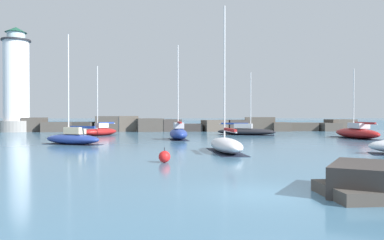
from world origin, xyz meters
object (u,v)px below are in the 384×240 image
sailboat_moored_0 (226,144)px  mooring_buoy_orange_near (164,157)px  sailboat_moored_4 (357,133)px  lighthouse (16,85)px  sailboat_moored_3 (100,131)px  sailboat_moored_7 (178,133)px  sailboat_moored_1 (246,131)px  sailboat_moored_2 (73,138)px

sailboat_moored_0 → mooring_buoy_orange_near: (-4.59, -5.60, -0.24)m
sailboat_moored_0 → sailboat_moored_4: 23.34m
mooring_buoy_orange_near → sailboat_moored_0: bearing=50.6°
lighthouse → sailboat_moored_3: 21.46m
sailboat_moored_4 → sailboat_moored_7: sailboat_moored_7 is taller
sailboat_moored_0 → mooring_buoy_orange_near: 7.25m
sailboat_moored_0 → mooring_buoy_orange_near: size_ratio=12.39×
sailboat_moored_3 → sailboat_moored_4: 31.95m
sailboat_moored_1 → sailboat_moored_3: 19.55m
sailboat_moored_3 → sailboat_moored_7: (9.89, -9.06, 0.12)m
sailboat_moored_2 → sailboat_moored_4: (31.05, 6.19, 0.06)m
sailboat_moored_0 → sailboat_moored_2: sailboat_moored_0 is taller
sailboat_moored_3 → sailboat_moored_7: sailboat_moored_7 is taller
sailboat_moored_1 → sailboat_moored_4: bearing=-36.3°
sailboat_moored_3 → mooring_buoy_orange_near: bearing=-74.4°
lighthouse → sailboat_moored_7: bearing=-41.2°
sailboat_moored_1 → sailboat_moored_4: 13.93m
sailboat_moored_3 → sailboat_moored_4: size_ratio=1.09×
sailboat_moored_0 → sailboat_moored_4: size_ratio=1.30×
sailboat_moored_1 → sailboat_moored_4: (11.23, -8.24, 0.12)m
lighthouse → sailboat_moored_3: bearing=-40.4°
mooring_buoy_orange_near → sailboat_moored_3: bearing=105.6°
sailboat_moored_1 → lighthouse: bearing=159.0°
sailboat_moored_7 → sailboat_moored_1: bearing=42.1°
sailboat_moored_3 → mooring_buoy_orange_near: (8.04, -28.82, -0.30)m
sailboat_moored_4 → sailboat_moored_0: bearing=-141.1°
sailboat_moored_3 → mooring_buoy_orange_near: sailboat_moored_3 is taller
sailboat_moored_2 → sailboat_moored_1: bearing=36.1°
sailboat_moored_0 → sailboat_moored_2: (-12.89, 8.47, 0.04)m
sailboat_moored_4 → sailboat_moored_7: size_ratio=0.80×
sailboat_moored_7 → mooring_buoy_orange_near: (-1.85, -19.77, -0.41)m
sailboat_moored_0 → sailboat_moored_1: (6.92, 22.91, -0.02)m
sailboat_moored_3 → mooring_buoy_orange_near: 29.92m
sailboat_moored_2 → mooring_buoy_orange_near: size_ratio=11.68×
sailboat_moored_3 → sailboat_moored_2: bearing=-91.0°
sailboat_moored_4 → mooring_buoy_orange_near: sailboat_moored_4 is taller
sailboat_moored_1 → sailboat_moored_7: sailboat_moored_7 is taller
mooring_buoy_orange_near → lighthouse: bearing=119.3°
lighthouse → sailboat_moored_2: 32.54m
sailboat_moored_2 → sailboat_moored_7: size_ratio=0.97×
lighthouse → mooring_buoy_orange_near: size_ratio=19.46×
lighthouse → sailboat_moored_2: bearing=-61.4°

